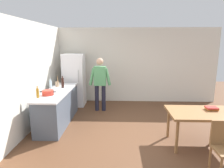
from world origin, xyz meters
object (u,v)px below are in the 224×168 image
at_px(cooking_pot, 48,93).
at_px(bottle_wine_dark, 63,83).
at_px(bottle_oil_amber, 38,93).
at_px(bottle_water_clear, 51,85).
at_px(person, 100,81).
at_px(dining_table, 202,115).
at_px(book_stack, 212,108).
at_px(utensil_jar, 57,84).
at_px(refrigerator, 74,80).

bearing_deg(cooking_pot, bottle_wine_dark, 80.36).
bearing_deg(bottle_oil_amber, bottle_wine_dark, 74.95).
xyz_separation_m(bottle_water_clear, bottle_wine_dark, (0.29, 0.17, 0.02)).
relative_size(person, cooking_pot, 4.25).
xyz_separation_m(dining_table, bottle_water_clear, (-3.65, 1.32, 0.35)).
distance_m(cooking_pot, bottle_oil_amber, 0.30).
relative_size(bottle_water_clear, book_stack, 1.22).
relative_size(person, utensil_jar, 5.31).
relative_size(utensil_jar, bottle_oil_amber, 1.14).
distance_m(utensil_jar, bottle_water_clear, 0.34).
bearing_deg(refrigerator, bottle_wine_dark, -92.82).
bearing_deg(bottle_oil_amber, bottle_water_clear, 90.04).
distance_m(utensil_jar, book_stack, 4.10).
bearing_deg(refrigerator, dining_table, -39.29).
distance_m(refrigerator, bottle_oil_amber, 2.31).
distance_m(person, bottle_water_clear, 1.54).
relative_size(cooking_pot, book_stack, 1.62).
distance_m(bottle_wine_dark, book_stack, 3.86).
bearing_deg(bottle_water_clear, dining_table, -19.85).
distance_m(refrigerator, bottle_water_clear, 1.43).
bearing_deg(refrigerator, cooking_pot, -95.58).
height_order(bottle_wine_dark, book_stack, bottle_wine_dark).
height_order(dining_table, book_stack, book_stack).
relative_size(person, book_stack, 6.89).
relative_size(refrigerator, cooking_pot, 4.50).
height_order(person, book_stack, person).
relative_size(bottle_oil_amber, book_stack, 1.13).
xyz_separation_m(bottle_wine_dark, book_stack, (3.60, -1.36, -0.26)).
bearing_deg(book_stack, cooking_pot, 171.61).
bearing_deg(bottle_wine_dark, bottle_water_clear, -149.26).
height_order(dining_table, cooking_pot, cooking_pot).
bearing_deg(person, bottle_wine_dark, -146.90).
xyz_separation_m(refrigerator, dining_table, (3.30, -2.70, -0.23)).
relative_size(dining_table, book_stack, 5.67).
bearing_deg(utensil_jar, dining_table, -24.78).
bearing_deg(refrigerator, person, -30.23).
xyz_separation_m(refrigerator, bottle_oil_amber, (-0.35, -2.28, 0.12)).
distance_m(refrigerator, book_stack, 4.38).
bearing_deg(person, utensil_jar, -157.66).
bearing_deg(bottle_wine_dark, utensil_jar, 142.68).
bearing_deg(book_stack, bottle_wine_dark, 159.25).
relative_size(refrigerator, book_stack, 7.29).
distance_m(person, utensil_jar, 1.32).
bearing_deg(utensil_jar, person, 22.34).
xyz_separation_m(person, bottle_wine_dark, (-1.01, -0.66, 0.07)).
bearing_deg(person, bottle_water_clear, -147.41).
bearing_deg(bottle_oil_amber, utensil_jar, 86.26).
xyz_separation_m(bottle_oil_amber, bottle_wine_dark, (0.29, 1.07, 0.03)).
xyz_separation_m(dining_table, bottle_oil_amber, (-3.65, 0.42, 0.34)).
xyz_separation_m(cooking_pot, book_stack, (3.74, -0.55, -0.17)).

